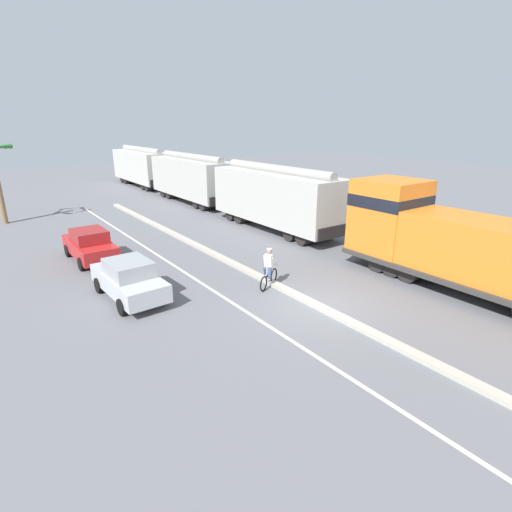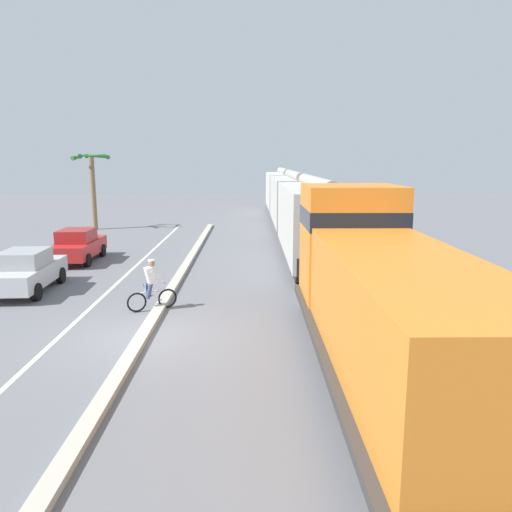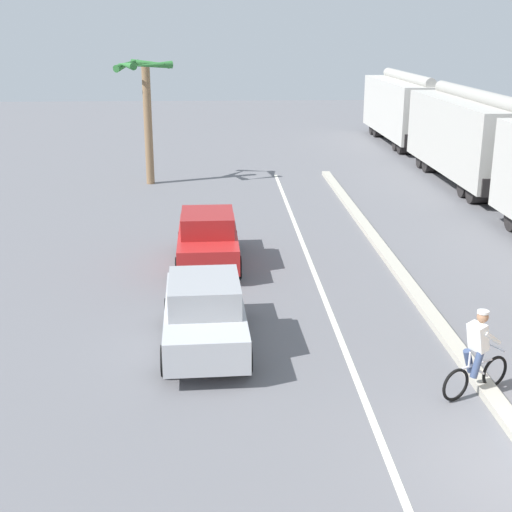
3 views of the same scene
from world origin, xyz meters
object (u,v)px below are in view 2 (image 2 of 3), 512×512
object	(u,v)px
hopper_car_trailing	(283,191)
cyclist	(151,286)
hopper_car_middle	(294,201)
parked_car_red	(78,245)
parked_car_silver	(26,271)
palm_tree_near	(92,172)
hopper_car_lead	(314,221)
locomotive	(379,295)

from	to	relation	value
hopper_car_trailing	cyclist	bearing A→B (deg)	-101.70
hopper_car_middle	parked_car_red	size ratio (longest dim) A/B	2.51
parked_car_silver	palm_tree_near	distance (m)	17.87
hopper_car_lead	hopper_car_middle	size ratio (longest dim) A/B	1.00
locomotive	hopper_car_trailing	distance (m)	35.36
hopper_car_lead	palm_tree_near	distance (m)	18.96
parked_car_silver	cyclist	xyz separation A→B (m)	(5.18, -2.40, 0.00)
hopper_car_middle	parked_car_silver	xyz separation A→B (m)	(-11.52, -16.63, -1.26)
palm_tree_near	hopper_car_middle	bearing A→B (deg)	-2.88
parked_car_silver	hopper_car_lead	bearing A→B (deg)	23.58
parked_car_red	palm_tree_near	distance (m)	12.38
hopper_car_lead	hopper_car_middle	world-z (taller)	same
parked_car_silver	cyclist	size ratio (longest dim) A/B	2.49
hopper_car_trailing	palm_tree_near	world-z (taller)	palm_tree_near
locomotive	hopper_car_lead	xyz separation A→B (m)	(0.00, 12.16, 0.28)
parked_car_red	locomotive	bearing A→B (deg)	-48.12
hopper_car_trailing	parked_car_silver	bearing A→B (deg)	-112.21
parked_car_red	cyclist	size ratio (longest dim) A/B	2.47
locomotive	hopper_car_lead	bearing A→B (deg)	90.00
palm_tree_near	locomotive	bearing A→B (deg)	-59.76
hopper_car_trailing	palm_tree_near	distance (m)	18.06
parked_car_red	parked_car_silver	bearing A→B (deg)	-90.00
locomotive	parked_car_red	xyz separation A→B (m)	(-11.52, 12.86, -0.98)
parked_car_red	cyclist	world-z (taller)	cyclist
locomotive	cyclist	distance (m)	7.97
hopper_car_trailing	hopper_car_lead	bearing A→B (deg)	-90.00
parked_car_silver	locomotive	bearing A→B (deg)	-31.73
cyclist	parked_car_silver	bearing A→B (deg)	155.15
hopper_car_trailing	cyclist	xyz separation A→B (m)	(-6.34, -30.63, -1.26)
locomotive	hopper_car_middle	xyz separation A→B (m)	(0.00, 23.76, 0.28)
hopper_car_middle	palm_tree_near	world-z (taller)	palm_tree_near
hopper_car_middle	palm_tree_near	xyz separation A→B (m)	(-14.27, 0.72, 2.02)
hopper_car_lead	cyclist	world-z (taller)	hopper_car_lead
cyclist	locomotive	bearing A→B (deg)	-36.69
hopper_car_lead	palm_tree_near	size ratio (longest dim) A/B	1.92
hopper_car_lead	palm_tree_near	world-z (taller)	palm_tree_near
hopper_car_middle	parked_car_silver	bearing A→B (deg)	-124.72
cyclist	palm_tree_near	xyz separation A→B (m)	(-7.93, 19.75, 3.28)
hopper_car_middle	parked_car_red	bearing A→B (deg)	-136.59
parked_car_red	cyclist	xyz separation A→B (m)	(5.18, -8.13, 0.00)
hopper_car_middle	parked_car_silver	size ratio (longest dim) A/B	2.49
hopper_car_middle	parked_car_red	xyz separation A→B (m)	(-11.52, -10.90, -1.26)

